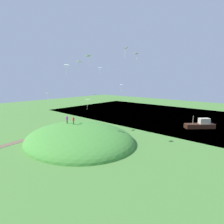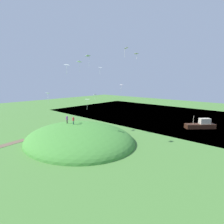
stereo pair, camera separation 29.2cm
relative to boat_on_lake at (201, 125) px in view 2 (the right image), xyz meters
The scene contains 16 objects.
ground_plane 24.59m from the boat_on_lake, 43.82° to the right, with size 160.00×160.00×0.00m, color #487B35.
lake_water 20.01m from the boat_on_lake, 121.63° to the right, with size 45.05×80.00×0.40m, color #3B537B.
grass_hill 31.66m from the boat_on_lake, 31.12° to the right, with size 21.05×24.54×6.45m, color #428634.
boat_on_lake is the anchor object (origin of this frame).
person_near_shore 32.81m from the boat_on_lake, 33.27° to the right, with size 0.59×0.59×1.66m.
person_on_hilltop 34.14m from the boat_on_lake, 36.14° to the right, with size 0.50×0.50×1.80m.
kite_0 25.50m from the boat_on_lake, 32.03° to the right, with size 1.03×0.79×1.39m.
kite_1 24.96m from the boat_on_lake, 28.91° to the right, with size 0.68×0.48×1.60m.
kite_2 33.91m from the boat_on_lake, 25.00° to the right, with size 0.92×0.75×1.99m.
kite_3 29.14m from the boat_on_lake, 52.94° to the right, with size 0.83×0.61×1.58m.
kite_4 28.06m from the boat_on_lake, 29.91° to the right, with size 1.25×1.14×2.05m.
kite_5 36.96m from the boat_on_lake, 42.16° to the right, with size 1.16×0.80×2.29m.
kite_6 31.10m from the boat_on_lake, 27.35° to the right, with size 0.96×1.01×2.03m.
kite_7 34.57m from the boat_on_lake, 38.80° to the right, with size 0.99×1.30×2.27m.
kite_8 38.61m from the boat_on_lake, 36.26° to the right, with size 0.76×0.95×2.18m.
kite_9 30.16m from the boat_on_lake, 50.40° to the right, with size 1.03×0.93×1.82m.
Camera 2 is at (30.38, 28.92, 12.35)m, focal length 27.57 mm.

